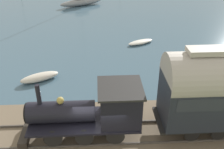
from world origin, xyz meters
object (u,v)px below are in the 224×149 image
object	(u,v)px
steam_locomotive	(96,109)
rowboat_far_out	(40,77)
rowboat_mid_harbor	(140,42)
sailboat_gray	(81,2)

from	to	relation	value
steam_locomotive	rowboat_far_out	size ratio (longest dim) A/B	2.04
rowboat_mid_harbor	steam_locomotive	bearing A→B (deg)	136.22
rowboat_far_out	sailboat_gray	bearing A→B (deg)	-32.03
steam_locomotive	rowboat_far_out	distance (m)	8.05
steam_locomotive	sailboat_gray	distance (m)	27.99
steam_locomotive	rowboat_mid_harbor	world-z (taller)	steam_locomotive
steam_locomotive	sailboat_gray	xyz separation A→B (m)	(27.88, 2.05, -1.54)
rowboat_far_out	steam_locomotive	bearing A→B (deg)	-173.95
sailboat_gray	rowboat_mid_harbor	size ratio (longest dim) A/B	3.11
steam_locomotive	sailboat_gray	size ratio (longest dim) A/B	0.69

